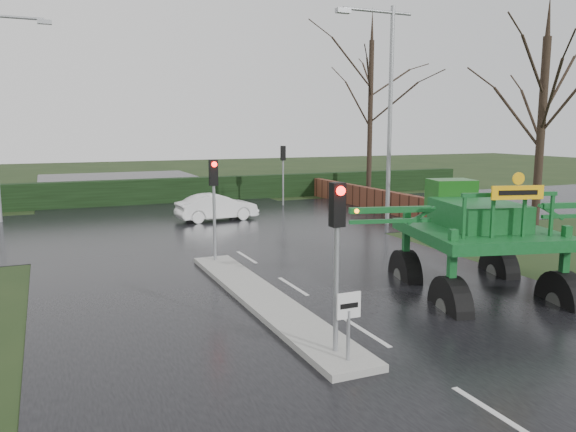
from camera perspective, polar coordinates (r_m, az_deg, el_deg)
name	(u,v)px	position (r m, az deg, el deg)	size (l,w,h in m)	color
ground	(365,333)	(12.98, 7.84, -11.66)	(140.00, 140.00, 0.00)	black
road_main	(230,247)	(21.80, -5.95, -3.15)	(14.00, 80.00, 0.02)	black
road_cross	(192,223)	(27.49, -9.74, -0.71)	(80.00, 12.00, 0.02)	black
median_island	(263,299)	(14.96, -2.54, -8.43)	(1.20, 10.00, 0.16)	gray
hedge_row	(160,191)	(35.14, -12.91, 2.50)	(44.00, 0.90, 1.50)	black
brick_wall	(377,200)	(31.54, 9.08, 1.62)	(0.40, 20.00, 1.20)	#592D1E
keep_left_sign	(349,315)	(10.79, 6.17, -10.00)	(0.50, 0.07, 1.35)	gray
traffic_signal_near	(337,231)	(10.81, 5.01, -1.53)	(0.26, 0.33, 3.52)	gray
traffic_signal_mid	(214,188)	(18.65, -7.55, 2.83)	(0.26, 0.33, 3.52)	gray
traffic_signal_far	(283,162)	(33.04, -0.51, 5.53)	(0.26, 0.33, 3.52)	gray
street_light_right	(385,96)	(26.73, 9.82, 11.89)	(3.85, 0.30, 10.00)	gray
tree_right_near	(542,111)	(24.24, 24.43, 9.67)	(5.60, 5.60, 9.64)	black
tree_right_far	(371,97)	(36.91, 8.39, 11.86)	(7.00, 7.00, 12.05)	black
crop_sprayer	(450,229)	(14.64, 16.12, -1.24)	(7.57, 5.56, 4.34)	black
white_sedan	(217,220)	(28.11, -7.21, -0.46)	(1.39, 3.98, 1.31)	white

